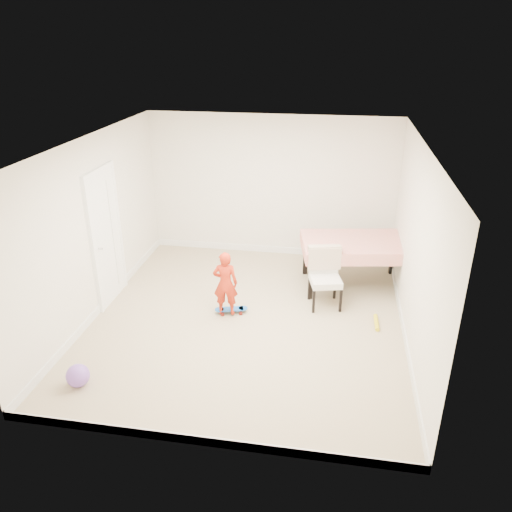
% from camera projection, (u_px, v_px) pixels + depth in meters
% --- Properties ---
extents(ground, '(5.00, 5.00, 0.00)m').
position_uv_depth(ground, '(247.00, 319.00, 7.38)').
color(ground, tan).
rests_on(ground, ground).
extents(ceiling, '(4.50, 5.00, 0.04)m').
position_uv_depth(ceiling, '(246.00, 145.00, 6.31)').
color(ceiling, white).
rests_on(ceiling, wall_back).
extents(wall_back, '(4.50, 0.04, 2.60)m').
position_uv_depth(wall_back, '(271.00, 187.00, 9.07)').
color(wall_back, silver).
rests_on(wall_back, ground).
extents(wall_front, '(4.50, 0.04, 2.60)m').
position_uv_depth(wall_front, '(198.00, 339.00, 4.61)').
color(wall_front, silver).
rests_on(wall_front, ground).
extents(wall_left, '(0.04, 5.00, 2.60)m').
position_uv_depth(wall_left, '(94.00, 229.00, 7.18)').
color(wall_left, silver).
rests_on(wall_left, ground).
extents(wall_right, '(0.04, 5.00, 2.60)m').
position_uv_depth(wall_right, '(414.00, 249.00, 6.51)').
color(wall_right, silver).
rests_on(wall_right, ground).
extents(door, '(0.11, 0.94, 2.11)m').
position_uv_depth(door, '(106.00, 238.00, 7.56)').
color(door, white).
rests_on(door, ground).
extents(baseboard_back, '(4.50, 0.02, 0.12)m').
position_uv_depth(baseboard_back, '(271.00, 249.00, 9.59)').
color(baseboard_back, white).
rests_on(baseboard_back, ground).
extents(baseboard_front, '(4.50, 0.02, 0.12)m').
position_uv_depth(baseboard_front, '(203.00, 441.00, 5.12)').
color(baseboard_front, white).
rests_on(baseboard_front, ground).
extents(baseboard_left, '(0.02, 5.00, 0.12)m').
position_uv_depth(baseboard_left, '(104.00, 303.00, 7.69)').
color(baseboard_left, white).
rests_on(baseboard_left, ground).
extents(baseboard_right, '(0.02, 5.00, 0.12)m').
position_uv_depth(baseboard_right, '(403.00, 330.00, 7.02)').
color(baseboard_right, white).
rests_on(baseboard_right, ground).
extents(dining_table, '(1.87, 1.35, 0.81)m').
position_uv_depth(dining_table, '(354.00, 263.00, 8.21)').
color(dining_table, '#B81E09').
rests_on(dining_table, ground).
extents(dining_chair, '(0.63, 0.69, 0.93)m').
position_uv_depth(dining_chair, '(325.00, 279.00, 7.57)').
color(dining_chair, white).
rests_on(dining_chair, ground).
extents(skateboard, '(0.53, 0.31, 0.07)m').
position_uv_depth(skateboard, '(231.00, 311.00, 7.54)').
color(skateboard, blue).
rests_on(skateboard, ground).
extents(child, '(0.38, 0.27, 0.99)m').
position_uv_depth(child, '(225.00, 286.00, 7.29)').
color(child, red).
rests_on(child, ground).
extents(balloon, '(0.28, 0.28, 0.28)m').
position_uv_depth(balloon, '(78.00, 376.00, 5.96)').
color(balloon, '#8051C3').
rests_on(balloon, ground).
extents(foam_toy, '(0.07, 0.40, 0.06)m').
position_uv_depth(foam_toy, '(376.00, 323.00, 7.24)').
color(foam_toy, yellow).
rests_on(foam_toy, ground).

